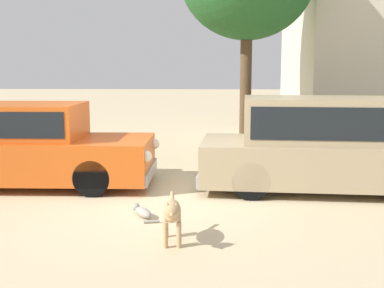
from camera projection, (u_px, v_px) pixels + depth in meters
The scene contains 5 objects.
ground_plane at pixel (156, 201), 7.94m from camera, with size 80.00×80.00×0.00m, color #CCB78E.
parked_sedan_nearest at pixel (27, 145), 8.89m from camera, with size 4.59×1.73×1.49m.
parked_sedan_second at pixel (322, 143), 8.53m from camera, with size 4.52×2.05×1.61m.
stray_dog_spotted at pixel (172, 213), 5.96m from camera, with size 0.25×0.95×0.62m.
stray_cat at pixel (142, 212), 7.09m from camera, with size 0.45×0.57×0.16m.
Camera 1 is at (0.85, -7.67, 2.14)m, focal length 46.17 mm.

